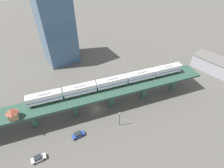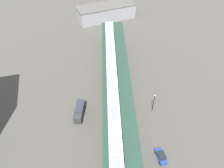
# 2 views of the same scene
# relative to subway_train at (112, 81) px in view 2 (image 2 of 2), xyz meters

# --- Properties ---
(ground_plane) EXTENTS (400.00, 400.00, 0.00)m
(ground_plane) POSITION_rel_subway_train_xyz_m (-0.24, -7.49, -11.23)
(ground_plane) COLOR #4C4944
(elevated_viaduct) EXTENTS (28.27, 91.62, 8.69)m
(elevated_viaduct) POSITION_rel_subway_train_xyz_m (-0.28, -7.68, -3.80)
(elevated_viaduct) COLOR #244135
(elevated_viaduct) RESTS_ON ground
(subway_train) EXTENTS (16.34, 61.51, 4.45)m
(subway_train) POSITION_rel_subway_train_xyz_m (0.00, 0.00, 0.00)
(subway_train) COLOR silver
(subway_train) RESTS_ON elevated_viaduct
(street_car_blue) EXTENTS (2.02, 4.44, 1.89)m
(street_car_blue) POSITION_rel_subway_train_xyz_m (7.72, -19.08, -10.29)
(street_car_blue) COLOR #233D93
(street_car_blue) RESTS_ON ground
(delivery_truck) EXTENTS (4.41, 7.54, 3.20)m
(delivery_truck) POSITION_rel_subway_train_xyz_m (-9.88, -0.07, -9.47)
(delivery_truck) COLOR #333338
(delivery_truck) RESTS_ON ground
(street_lamp) EXTENTS (0.44, 0.44, 6.94)m
(street_lamp) POSITION_rel_subway_train_xyz_m (11.50, -4.13, -7.12)
(street_lamp) COLOR black
(street_lamp) RESTS_ON ground
(warehouse_building) EXTENTS (29.70, 14.05, 6.80)m
(warehouse_building) POSITION_rel_subway_train_xyz_m (12.24, 58.61, -7.82)
(warehouse_building) COLOR #99999E
(warehouse_building) RESTS_ON ground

